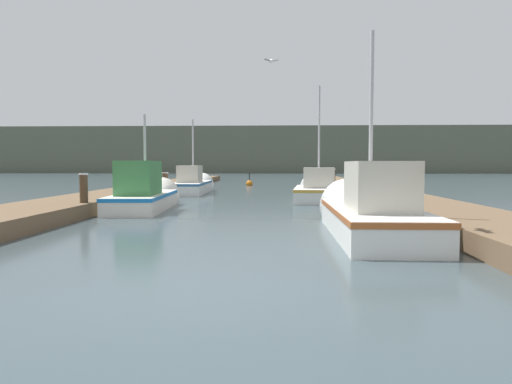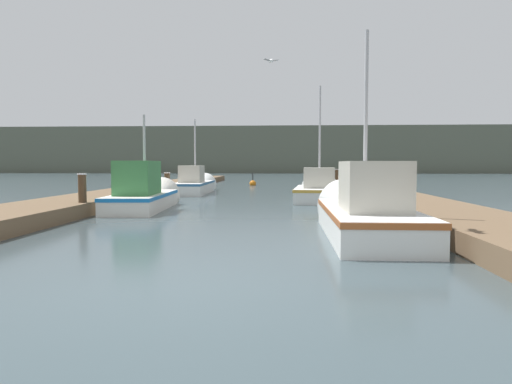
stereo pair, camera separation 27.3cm
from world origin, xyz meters
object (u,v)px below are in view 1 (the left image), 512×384
Objects in this scene: fishing_boat_0 at (367,210)px; mooring_piling_3 at (165,183)px; fishing_boat_1 at (146,194)px; fishing_boat_3 at (194,184)px; mooring_piling_1 at (333,180)px; mooring_piling_2 at (84,195)px; mooring_piling_0 at (187,178)px; fishing_boat_2 at (319,190)px; channel_buoy at (249,184)px; seagull_1 at (271,61)px.

mooring_piling_3 is at bearing 122.37° from fishing_boat_0.
fishing_boat_1 is (-6.13, 4.70, 0.03)m from fishing_boat_0.
mooring_piling_1 is (7.24, 2.25, 0.17)m from fishing_boat_3.
mooring_piling_2 is at bearing -123.17° from mooring_piling_1.
fishing_boat_0 is at bearing -94.47° from mooring_piling_1.
fishing_boat_3 reaches higher than mooring_piling_0.
fishing_boat_2 reaches higher than mooring_piling_3.
mooring_piling_0 is 1.23× the size of channel_buoy.
channel_buoy is at bearing 111.17° from fishing_boat_2.
fishing_boat_1 is 7.12m from fishing_boat_2.
mooring_piling_0 is 2.15× the size of seagull_1.
mooring_piling_1 is at bearing 15.90° from fishing_boat_3.
mooring_piling_0 is at bearing 113.56° from fishing_boat_0.
mooring_piling_1 is 2.15× the size of seagull_1.
mooring_piling_0 is at bearing 90.19° from mooring_piling_3.
fishing_boat_3 reaches higher than mooring_piling_2.
seagull_1 is (-3.31, -8.54, 4.53)m from mooring_piling_1.
fishing_boat_3 is at bearing 96.26° from seagull_1.
channel_buoy is (-3.68, 20.73, -0.32)m from fishing_boat_0.
fishing_boat_3 is at bearing 148.46° from fishing_boat_2.
fishing_boat_2 is 5.35× the size of channel_buoy.
fishing_boat_1 is at bearing -141.18° from fishing_boat_2.
mooring_piling_3 is (-1.02, 6.79, 0.05)m from fishing_boat_1.
mooring_piling_1 reaches higher than mooring_piling_3.
fishing_boat_1 reaches higher than mooring_piling_1.
mooring_piling_3 is (-6.94, 2.84, 0.15)m from fishing_boat_2.
seagull_1 is (-2.12, 6.71, 4.67)m from fishing_boat_0.
fishing_boat_2 is 4.33× the size of mooring_piling_1.
mooring_piling_1 is (7.32, 10.55, 0.11)m from fishing_boat_1.
fishing_boat_3 is 7.58m from mooring_piling_1.
fishing_boat_0 is at bearing -66.45° from fishing_boat_3.
seagull_1 reaches higher than mooring_piling_1.
fishing_boat_1 is 1.04× the size of fishing_boat_2.
fishing_boat_0 is 0.92× the size of fishing_boat_3.
mooring_piling_3 is at bearing -110.55° from channel_buoy.
fishing_boat_1 is at bearing -85.10° from mooring_piling_0.
seagull_1 is (1.57, -14.02, 4.99)m from channel_buoy.
mooring_piling_0 is at bearing 91.53° from fishing_boat_1.
fishing_boat_0 is 1.09× the size of fishing_boat_1.
fishing_boat_0 is 15.30m from mooring_piling_1.
mooring_piling_0 is at bearing -131.65° from channel_buoy.
mooring_piling_3 is at bearing 89.68° from mooring_piling_2.
fishing_boat_0 is at bearing -83.54° from fishing_boat_2.
channel_buoy is at bearing 70.65° from seagull_1.
channel_buoy is (3.48, 3.92, -0.46)m from mooring_piling_0.
fishing_boat_3 is at bearing -106.99° from channel_buoy.
channel_buoy is at bearing 77.96° from fishing_boat_1.
channel_buoy is (-4.87, 5.48, -0.46)m from mooring_piling_1.
fishing_boat_1 is at bearing -81.45° from mooring_piling_3.
mooring_piling_3 is (0.02, -5.33, -0.06)m from mooring_piling_0.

